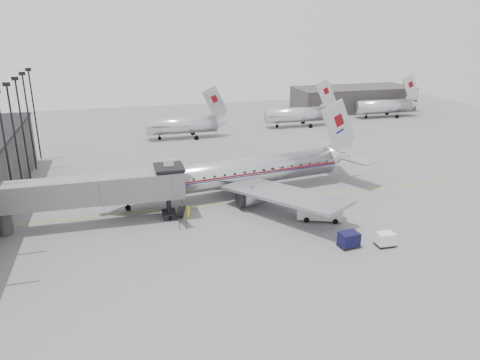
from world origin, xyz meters
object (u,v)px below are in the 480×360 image
at_px(baggage_cart_navy, 349,239).
at_px(ramp_worker, 189,213).
at_px(service_van, 320,210).
at_px(baggage_cart_white, 385,239).
at_px(airliner, 238,173).

bearing_deg(baggage_cart_navy, ramp_worker, 136.12).
bearing_deg(service_van, baggage_cart_white, -42.15).
height_order(service_van, baggage_cart_navy, service_van).
relative_size(baggage_cart_navy, baggage_cart_white, 1.16).
relative_size(airliner, baggage_cart_navy, 16.77).
xyz_separation_m(baggage_cart_navy, ramp_worker, (-15.17, 11.50, -0.01)).
xyz_separation_m(airliner, service_van, (7.29, -11.08, -1.71)).
distance_m(airliner, service_van, 13.38).
bearing_deg(ramp_worker, baggage_cart_white, -70.74).
bearing_deg(baggage_cart_navy, baggage_cart_white, -18.39).
distance_m(baggage_cart_navy, baggage_cart_white, 3.92).
distance_m(airliner, baggage_cart_white, 22.23).
bearing_deg(airliner, baggage_cart_white, -68.12).
bearing_deg(ramp_worker, service_van, -53.56).
xyz_separation_m(baggage_cart_navy, baggage_cart_white, (3.84, -0.79, -0.08)).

